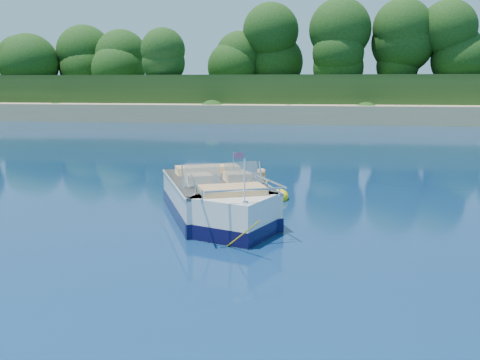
% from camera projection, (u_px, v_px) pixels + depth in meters
% --- Properties ---
extents(ground, '(160.00, 160.00, 0.00)m').
position_uv_depth(ground, '(117.00, 263.00, 9.85)').
color(ground, '#091A3F').
rests_on(ground, ground).
extents(shoreline, '(170.00, 59.00, 6.00)m').
position_uv_depth(shoreline, '(295.00, 100.00, 71.69)').
color(shoreline, tan).
rests_on(shoreline, ground).
extents(treeline, '(150.00, 7.12, 8.19)m').
position_uv_depth(treeline, '(284.00, 58.00, 48.74)').
color(treeline, '#302010').
rests_on(treeline, ground).
extents(motorboat, '(3.68, 5.69, 2.03)m').
position_uv_depth(motorboat, '(220.00, 203.00, 13.02)').
color(motorboat, white).
rests_on(motorboat, ground).
extents(tow_tube, '(1.63, 1.63, 0.34)m').
position_uv_depth(tow_tube, '(266.00, 196.00, 15.31)').
color(tow_tube, yellow).
rests_on(tow_tube, ground).
extents(boy, '(0.39, 0.78, 1.50)m').
position_uv_depth(boy, '(263.00, 199.00, 15.30)').
color(boy, tan).
rests_on(boy, ground).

